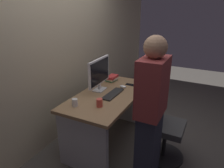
# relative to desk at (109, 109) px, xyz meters

# --- Properties ---
(ground_plane) EXTENTS (9.00, 9.00, 0.00)m
(ground_plane) POSITION_rel_desk_xyz_m (0.00, 0.00, -0.52)
(ground_plane) COLOR #4C4742
(wall_back) EXTENTS (6.40, 0.10, 3.00)m
(wall_back) POSITION_rel_desk_xyz_m (0.00, 0.78, 0.98)
(wall_back) COLOR tan
(wall_back) RESTS_ON ground
(desk) EXTENTS (1.45, 0.74, 0.76)m
(desk) POSITION_rel_desk_xyz_m (0.00, 0.00, 0.00)
(desk) COLOR #93704C
(desk) RESTS_ON ground
(office_chair) EXTENTS (0.52, 0.52, 0.94)m
(office_chair) POSITION_rel_desk_xyz_m (0.02, -0.74, -0.09)
(office_chair) COLOR black
(office_chair) RESTS_ON ground
(person_at_desk) EXTENTS (0.40, 0.24, 1.64)m
(person_at_desk) POSITION_rel_desk_xyz_m (-0.45, -0.72, 0.32)
(person_at_desk) COLOR #262838
(person_at_desk) RESTS_ON ground
(monitor) EXTENTS (0.54, 0.15, 0.46)m
(monitor) POSITION_rel_desk_xyz_m (0.06, 0.17, 0.49)
(monitor) COLOR silver
(monitor) RESTS_ON desk
(keyboard) EXTENTS (0.43, 0.13, 0.02)m
(keyboard) POSITION_rel_desk_xyz_m (0.00, -0.07, 0.25)
(keyboard) COLOR #262626
(keyboard) RESTS_ON desk
(mouse) EXTENTS (0.06, 0.10, 0.03)m
(mouse) POSITION_rel_desk_xyz_m (0.29, -0.08, 0.25)
(mouse) COLOR white
(mouse) RESTS_ON desk
(cup_near_keyboard) EXTENTS (0.07, 0.07, 0.10)m
(cup_near_keyboard) POSITION_rel_desk_xyz_m (-0.39, -0.08, 0.28)
(cup_near_keyboard) COLOR #D84C3F
(cup_near_keyboard) RESTS_ON desk
(cup_by_monitor) EXTENTS (0.07, 0.07, 0.09)m
(cup_by_monitor) POSITION_rel_desk_xyz_m (-0.51, 0.19, 0.28)
(cup_by_monitor) COLOR silver
(cup_by_monitor) RESTS_ON desk
(book_stack) EXTENTS (0.21, 0.17, 0.09)m
(book_stack) POSITION_rel_desk_xyz_m (0.47, 0.19, 0.28)
(book_stack) COLOR #338C59
(book_stack) RESTS_ON desk
(cell_phone) EXTENTS (0.07, 0.15, 0.01)m
(cell_phone) POSITION_rel_desk_xyz_m (0.44, -0.14, 0.24)
(cell_phone) COLOR black
(cell_phone) RESTS_ON desk
(handbag) EXTENTS (0.34, 0.14, 0.38)m
(handbag) POSITION_rel_desk_xyz_m (0.63, -0.50, -0.39)
(handbag) COLOR #4C3356
(handbag) RESTS_ON ground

